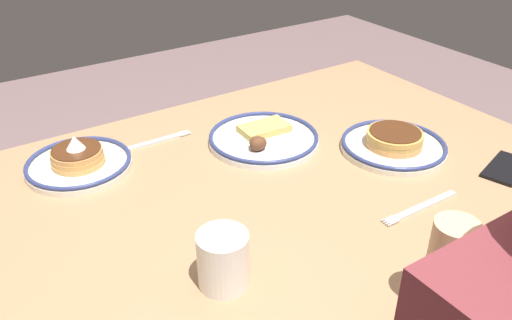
{
  "coord_description": "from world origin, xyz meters",
  "views": [
    {
      "loc": [
        0.6,
        0.84,
        1.39
      ],
      "look_at": [
        0.03,
        -0.03,
        0.78
      ],
      "focal_mm": 37.11,
      "sensor_mm": 36.0,
      "label": 1
    }
  ],
  "objects_px": {
    "cell_phone": "(506,168)",
    "coffee_mug": "(223,258)",
    "plate_center_pancakes": "(78,161)",
    "plate_near_main": "(263,138)",
    "plate_far_companion": "(394,144)",
    "fork_near": "(155,141)",
    "fork_far": "(420,208)"
  },
  "relations": [
    {
      "from": "plate_center_pancakes",
      "to": "coffee_mug",
      "type": "bearing_deg",
      "value": 100.22
    },
    {
      "from": "plate_near_main",
      "to": "coffee_mug",
      "type": "bearing_deg",
      "value": 48.26
    },
    {
      "from": "plate_far_companion",
      "to": "fork_far",
      "type": "bearing_deg",
      "value": 56.78
    },
    {
      "from": "plate_near_main",
      "to": "fork_near",
      "type": "height_order",
      "value": "plate_near_main"
    },
    {
      "from": "plate_near_main",
      "to": "plate_far_companion",
      "type": "height_order",
      "value": "plate_far_companion"
    },
    {
      "from": "plate_near_main",
      "to": "cell_phone",
      "type": "height_order",
      "value": "plate_near_main"
    },
    {
      "from": "coffee_mug",
      "to": "cell_phone",
      "type": "height_order",
      "value": "coffee_mug"
    },
    {
      "from": "plate_center_pancakes",
      "to": "plate_far_companion",
      "type": "height_order",
      "value": "plate_center_pancakes"
    },
    {
      "from": "cell_phone",
      "to": "coffee_mug",
      "type": "bearing_deg",
      "value": -19.81
    },
    {
      "from": "plate_center_pancakes",
      "to": "coffee_mug",
      "type": "height_order",
      "value": "coffee_mug"
    },
    {
      "from": "plate_near_main",
      "to": "fork_far",
      "type": "bearing_deg",
      "value": 104.73
    },
    {
      "from": "plate_center_pancakes",
      "to": "fork_near",
      "type": "bearing_deg",
      "value": -173.99
    },
    {
      "from": "plate_near_main",
      "to": "fork_near",
      "type": "distance_m",
      "value": 0.28
    },
    {
      "from": "fork_near",
      "to": "cell_phone",
      "type": "bearing_deg",
      "value": 137.68
    },
    {
      "from": "plate_center_pancakes",
      "to": "coffee_mug",
      "type": "xyz_separation_m",
      "value": [
        -0.09,
        0.51,
        0.03
      ]
    },
    {
      "from": "cell_phone",
      "to": "fork_far",
      "type": "relative_size",
      "value": 0.7
    },
    {
      "from": "plate_center_pancakes",
      "to": "cell_phone",
      "type": "height_order",
      "value": "plate_center_pancakes"
    },
    {
      "from": "plate_near_main",
      "to": "fork_far",
      "type": "distance_m",
      "value": 0.43
    },
    {
      "from": "plate_near_main",
      "to": "cell_phone",
      "type": "xyz_separation_m",
      "value": [
        -0.4,
        0.42,
        -0.01
      ]
    },
    {
      "from": "plate_center_pancakes",
      "to": "plate_near_main",
      "type": "bearing_deg",
      "value": 163.09
    },
    {
      "from": "plate_center_pancakes",
      "to": "plate_far_companion",
      "type": "distance_m",
      "value": 0.76
    },
    {
      "from": "fork_near",
      "to": "plate_near_main",
      "type": "bearing_deg",
      "value": 146.58
    },
    {
      "from": "fork_far",
      "to": "coffee_mug",
      "type": "bearing_deg",
      "value": -4.94
    },
    {
      "from": "plate_near_main",
      "to": "fork_near",
      "type": "relative_size",
      "value": 1.41
    },
    {
      "from": "fork_far",
      "to": "cell_phone",
      "type": "bearing_deg",
      "value": 179.56
    },
    {
      "from": "plate_center_pancakes",
      "to": "fork_far",
      "type": "bearing_deg",
      "value": 134.55
    },
    {
      "from": "plate_far_companion",
      "to": "fork_near",
      "type": "bearing_deg",
      "value": -37.18
    },
    {
      "from": "plate_far_companion",
      "to": "fork_near",
      "type": "xyz_separation_m",
      "value": [
        0.48,
        -0.36,
        -0.02
      ]
    },
    {
      "from": "plate_near_main",
      "to": "fork_far",
      "type": "xyz_separation_m",
      "value": [
        -0.11,
        0.42,
        -0.01
      ]
    },
    {
      "from": "fork_far",
      "to": "fork_near",
      "type": "bearing_deg",
      "value": -59.18
    },
    {
      "from": "plate_far_companion",
      "to": "plate_center_pancakes",
      "type": "bearing_deg",
      "value": -26.7
    },
    {
      "from": "plate_center_pancakes",
      "to": "plate_far_companion",
      "type": "relative_size",
      "value": 0.94
    }
  ]
}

